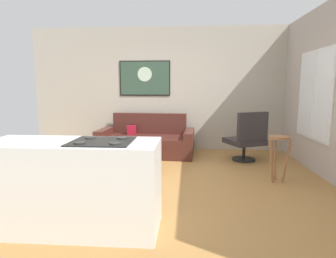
# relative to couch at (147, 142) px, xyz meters

# --- Properties ---
(ground) EXTENTS (6.40, 6.40, 0.04)m
(ground) POSITION_rel_couch_xyz_m (0.46, -1.81, -0.30)
(ground) COLOR #A9773E
(back_wall) EXTENTS (6.40, 0.05, 2.80)m
(back_wall) POSITION_rel_couch_xyz_m (0.46, 0.61, 1.12)
(back_wall) COLOR #B2A999
(back_wall) RESTS_ON ground
(right_wall) EXTENTS (0.05, 6.40, 2.80)m
(right_wall) POSITION_rel_couch_xyz_m (3.09, -1.51, 1.12)
(right_wall) COLOR #B3A89D
(right_wall) RESTS_ON ground
(couch) EXTENTS (2.08, 1.05, 0.87)m
(couch) POSITION_rel_couch_xyz_m (0.00, 0.00, 0.00)
(couch) COLOR #49221C
(couch) RESTS_ON ground
(coffee_table) EXTENTS (0.97, 0.53, 0.45)m
(coffee_table) POSITION_rel_couch_xyz_m (-0.09, -1.22, 0.14)
(coffee_table) COLOR silver
(coffee_table) RESTS_ON ground
(armchair) EXTENTS (0.84, 0.83, 0.99)m
(armchair) POSITION_rel_couch_xyz_m (2.05, -0.45, 0.19)
(armchair) COLOR black
(armchair) RESTS_ON ground
(bar_stool) EXTENTS (0.35, 0.34, 0.72)m
(bar_stool) POSITION_rel_couch_xyz_m (2.27, -1.64, 0.26)
(bar_stool) COLOR #98623D
(bar_stool) RESTS_ON ground
(kitchen_counter) EXTENTS (1.74, 0.66, 0.94)m
(kitchen_counter) POSITION_rel_couch_xyz_m (-0.27, -3.26, 0.18)
(kitchen_counter) COLOR white
(kitchen_counter) RESTS_ON ground
(wall_painting) EXTENTS (1.17, 0.03, 0.80)m
(wall_painting) POSITION_rel_couch_xyz_m (-0.11, 0.57, 1.38)
(wall_painting) COLOR black
(window) EXTENTS (0.03, 1.28, 1.54)m
(window) POSITION_rel_couch_xyz_m (3.05, -0.91, 1.04)
(window) COLOR silver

